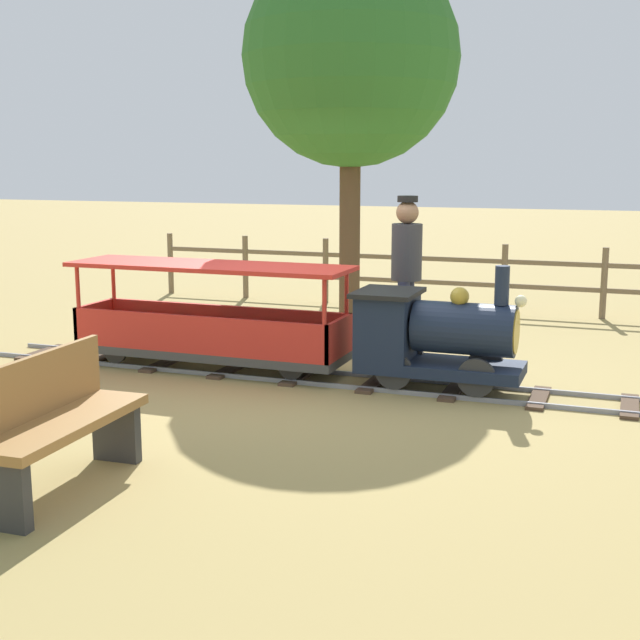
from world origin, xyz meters
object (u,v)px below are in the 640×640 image
Objects in this scene: locomotive at (431,335)px; passenger_car at (210,326)px; conductor_person at (406,264)px; oak_tree_near at (351,59)px; park_bench at (56,424)px.

locomotive is 2.12m from passenger_car.
passenger_car is 2.00m from conductor_person.
locomotive reaches higher than passenger_car.
conductor_person is (-1.06, -0.50, 0.47)m from locomotive.
oak_tree_near is (-1.68, -1.14, 2.17)m from conductor_person.
park_bench is (4.09, -1.06, -0.54)m from conductor_person.
park_bench is 0.30× the size of oak_tree_near.
oak_tree_near reaches higher than conductor_person.
conductor_person is at bearing 165.48° from park_bench.
park_bench is (3.03, -1.56, -0.07)m from locomotive.
oak_tree_near reaches higher than passenger_car.
passenger_car is at bearing -169.65° from park_bench.
oak_tree_near is (-2.74, 0.47, 2.70)m from passenger_car.
locomotive is at bearing 90.00° from passenger_car.
locomotive is at bearing 152.73° from park_bench.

